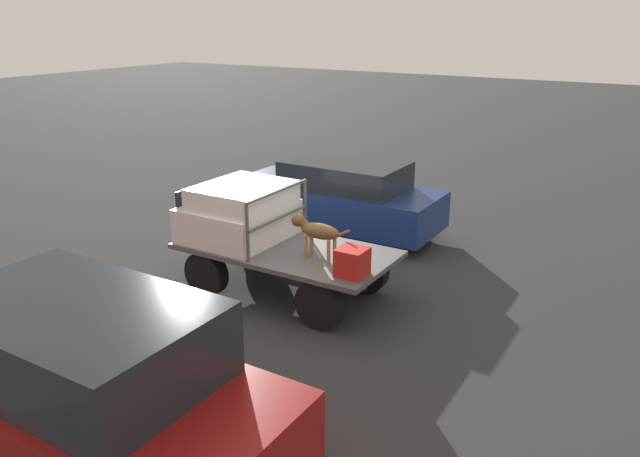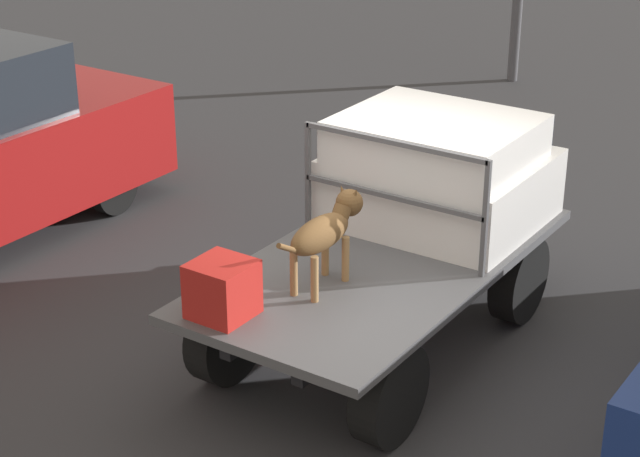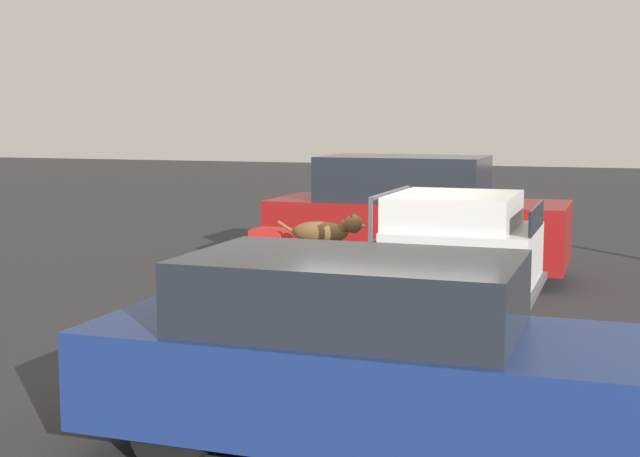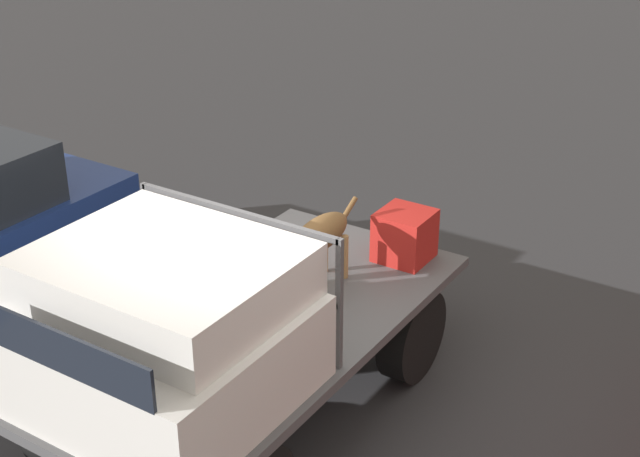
{
  "view_description": "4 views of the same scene",
  "coord_description": "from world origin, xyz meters",
  "px_view_note": "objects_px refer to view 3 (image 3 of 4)",
  "views": [
    {
      "loc": [
        -5.57,
        8.05,
        4.54
      ],
      "look_at": [
        -0.74,
        0.11,
        1.34
      ],
      "focal_mm": 35.0,
      "sensor_mm": 36.0,
      "label": 1
    },
    {
      "loc": [
        -6.88,
        -4.03,
        4.6
      ],
      "look_at": [
        -0.74,
        0.11,
        1.34
      ],
      "focal_mm": 60.0,
      "sensor_mm": 36.0,
      "label": 2
    },
    {
      "loc": [
        2.65,
        -9.71,
        2.64
      ],
      "look_at": [
        -0.74,
        0.11,
        1.34
      ],
      "focal_mm": 50.0,
      "sensor_mm": 36.0,
      "label": 3
    },
    {
      "loc": [
        4.45,
        3.46,
        4.33
      ],
      "look_at": [
        -0.74,
        0.11,
        1.34
      ],
      "focal_mm": 50.0,
      "sensor_mm": 36.0,
      "label": 4
    }
  ],
  "objects_px": {
    "flatbed_truck": "(377,297)",
    "cargo_crate": "(271,246)",
    "parked_sedan": "(374,358)",
    "parked_pickup_far": "(414,218)",
    "dog": "(327,232)"
  },
  "relations": [
    {
      "from": "flatbed_truck",
      "to": "cargo_crate",
      "type": "relative_size",
      "value": 8.56
    },
    {
      "from": "parked_sedan",
      "to": "parked_pickup_far",
      "type": "distance_m",
      "value": 8.2
    },
    {
      "from": "cargo_crate",
      "to": "parked_pickup_far",
      "type": "relative_size",
      "value": 0.09
    },
    {
      "from": "dog",
      "to": "parked_sedan",
      "type": "relative_size",
      "value": 0.24
    },
    {
      "from": "flatbed_truck",
      "to": "dog",
      "type": "height_order",
      "value": "dog"
    },
    {
      "from": "dog",
      "to": "cargo_crate",
      "type": "xyz_separation_m",
      "value": [
        -0.86,
        0.34,
        -0.25
      ]
    },
    {
      "from": "cargo_crate",
      "to": "parked_pickup_far",
      "type": "height_order",
      "value": "parked_pickup_far"
    },
    {
      "from": "flatbed_truck",
      "to": "dog",
      "type": "bearing_deg",
      "value": 169.93
    },
    {
      "from": "parked_sedan",
      "to": "parked_pickup_far",
      "type": "relative_size",
      "value": 0.94
    },
    {
      "from": "cargo_crate",
      "to": "parked_pickup_far",
      "type": "bearing_deg",
      "value": 79.18
    },
    {
      "from": "parked_sedan",
      "to": "parked_pickup_far",
      "type": "xyz_separation_m",
      "value": [
        -1.55,
        8.05,
        0.18
      ]
    },
    {
      "from": "dog",
      "to": "parked_sedan",
      "type": "distance_m",
      "value": 3.75
    },
    {
      "from": "flatbed_truck",
      "to": "parked_sedan",
      "type": "distance_m",
      "value": 3.4
    },
    {
      "from": "parked_sedan",
      "to": "flatbed_truck",
      "type": "bearing_deg",
      "value": 104.78
    },
    {
      "from": "dog",
      "to": "cargo_crate",
      "type": "relative_size",
      "value": 2.61
    }
  ]
}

